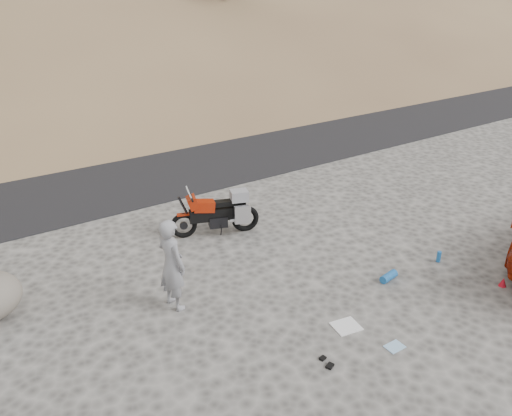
{
  "coord_description": "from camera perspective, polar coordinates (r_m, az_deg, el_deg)",
  "views": [
    {
      "loc": [
        -5.0,
        -6.44,
        5.65
      ],
      "look_at": [
        0.67,
        2.0,
        1.0
      ],
      "focal_mm": 35.0,
      "sensor_mm": 36.0,
      "label": 1
    }
  ],
  "objects": [
    {
      "name": "gear_funnel",
      "position": [
        11.34,
        26.4,
        -7.59
      ],
      "size": [
        0.17,
        0.17,
        0.19
      ],
      "primitive_type": "cone",
      "rotation": [
        0.0,
        0.0,
        -0.17
      ],
      "color": "#B90C1B",
      "rests_on": "ground"
    },
    {
      "name": "man",
      "position": [
        9.82,
        -9.23,
        -10.92
      ],
      "size": [
        0.55,
        0.73,
        1.82
      ],
      "primitive_type": "imported",
      "rotation": [
        0.0,
        0.0,
        1.76
      ],
      "color": "gray",
      "rests_on": "ground"
    },
    {
      "name": "gear_glove_a",
      "position": [
        8.47,
        8.44,
        -17.42
      ],
      "size": [
        0.16,
        0.14,
        0.04
      ],
      "primitive_type": "cube",
      "rotation": [
        0.0,
        0.0,
        0.37
      ],
      "color": "black",
      "rests_on": "ground"
    },
    {
      "name": "gear_blue_cloth",
      "position": [
        9.06,
        15.56,
        -15.02
      ],
      "size": [
        0.33,
        0.24,
        0.01
      ],
      "primitive_type": "cube",
      "rotation": [
        0.0,
        0.0,
        -0.02
      ],
      "color": "#94BFE5",
      "rests_on": "ground"
    },
    {
      "name": "gear_blue_mat",
      "position": [
        10.73,
        14.93,
        -7.58
      ],
      "size": [
        0.45,
        0.24,
        0.17
      ],
      "primitive_type": "cylinder",
      "rotation": [
        0.0,
        1.57,
        0.17
      ],
      "color": "#1C5EA8",
      "rests_on": "ground"
    },
    {
      "name": "ground",
      "position": [
        9.92,
        3.29,
        -10.18
      ],
      "size": [
        140.0,
        140.0,
        0.0
      ],
      "primitive_type": "plane",
      "color": "#474542",
      "rests_on": "ground"
    },
    {
      "name": "gear_glove_b",
      "position": [
        8.59,
        7.62,
        -16.64
      ],
      "size": [
        0.12,
        0.1,
        0.04
      ],
      "primitive_type": "cube",
      "rotation": [
        0.0,
        0.0,
        0.18
      ],
      "color": "black",
      "rests_on": "ground"
    },
    {
      "name": "motorcycle",
      "position": [
        12.02,
        -4.24,
        -0.56
      ],
      "size": [
        2.09,
        1.04,
        1.29
      ],
      "rotation": [
        0.0,
        0.0,
        -0.34
      ],
      "color": "black",
      "rests_on": "ground"
    },
    {
      "name": "road",
      "position": [
        17.18,
        -15.09,
        4.52
      ],
      "size": [
        120.0,
        7.0,
        0.05
      ],
      "primitive_type": "cube",
      "color": "black",
      "rests_on": "ground"
    },
    {
      "name": "gear_bottle",
      "position": [
        11.71,
        20.16,
        -5.24
      ],
      "size": [
        0.11,
        0.11,
        0.25
      ],
      "primitive_type": "cylinder",
      "rotation": [
        0.0,
        0.0,
        -0.26
      ],
      "color": "#1C5EA8",
      "rests_on": "ground"
    },
    {
      "name": "gear_white_cloth",
      "position": [
        9.32,
        10.27,
        -13.14
      ],
      "size": [
        0.53,
        0.49,
        0.02
      ],
      "primitive_type": "cube",
      "rotation": [
        0.0,
        0.0,
        -0.17
      ],
      "color": "white",
      "rests_on": "ground"
    }
  ]
}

